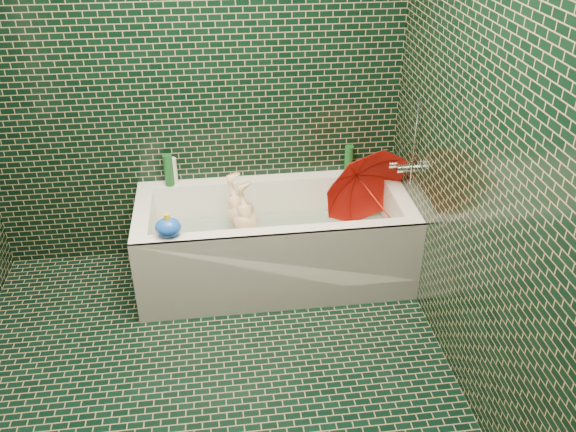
{
  "coord_description": "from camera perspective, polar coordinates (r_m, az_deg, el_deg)",
  "views": [
    {
      "loc": [
        0.11,
        -2.2,
        2.42
      ],
      "look_at": [
        0.51,
        0.82,
        0.57
      ],
      "focal_mm": 38.0,
      "sensor_mm": 36.0,
      "label": 1
    }
  ],
  "objects": [
    {
      "name": "faucet",
      "position": [
        3.79,
        11.02,
        4.93
      ],
      "size": [
        0.18,
        0.19,
        0.55
      ],
      "color": "silver",
      "rests_on": "wall_right"
    },
    {
      "name": "wall_back",
      "position": [
        3.79,
        -9.06,
        12.9
      ],
      "size": [
        2.8,
        0.0,
        2.8
      ],
      "primitive_type": "plane",
      "rotation": [
        1.57,
        0.0,
        0.0
      ],
      "color": "black",
      "rests_on": "floor"
    },
    {
      "name": "soap_bottle_b",
      "position": [
        4.17,
        8.3,
        4.29
      ],
      "size": [
        0.11,
        0.11,
        0.21
      ],
      "primitive_type": "imported",
      "rotation": [
        0.0,
        0.0,
        0.19
      ],
      "color": "#411F76",
      "rests_on": "bathtub"
    },
    {
      "name": "soap_bottle_c",
      "position": [
        4.17,
        9.08,
        4.19
      ],
      "size": [
        0.14,
        0.14,
        0.15
      ],
      "primitive_type": "imported",
      "rotation": [
        0.0,
        0.0,
        -0.27
      ],
      "color": "#154C20",
      "rests_on": "bathtub"
    },
    {
      "name": "child",
      "position": [
        3.89,
        -3.63,
        -1.61
      ],
      "size": [
        0.87,
        0.55,
        0.32
      ],
      "primitive_type": "imported",
      "rotation": [
        -1.41,
        0.0,
        -1.23
      ],
      "color": "beige",
      "rests_on": "bathtub"
    },
    {
      "name": "bottle_left_tall",
      "position": [
        3.96,
        -11.11,
        4.23
      ],
      "size": [
        0.08,
        0.08,
        0.21
      ],
      "primitive_type": "cylinder",
      "rotation": [
        0.0,
        0.0,
        0.38
      ],
      "color": "#154C20",
      "rests_on": "bathtub"
    },
    {
      "name": "bottle_left_short",
      "position": [
        3.99,
        -10.7,
        4.18
      ],
      "size": [
        0.07,
        0.07,
        0.18
      ],
      "primitive_type": "cylinder",
      "rotation": [
        0.0,
        0.0,
        0.37
      ],
      "color": "white",
      "rests_on": "bathtub"
    },
    {
      "name": "bottle_right_pump",
      "position": [
        4.11,
        9.05,
        5.04
      ],
      "size": [
        0.06,
        0.06,
        0.16
      ],
      "primitive_type": "cylinder",
      "rotation": [
        0.0,
        0.0,
        0.36
      ],
      "color": "silver",
      "rests_on": "bathtub"
    },
    {
      "name": "bath_mat",
      "position": [
        3.96,
        -1.25,
        -3.65
      ],
      "size": [
        1.35,
        0.47,
        0.01
      ],
      "primitive_type": "cube",
      "color": "#4CBD25",
      "rests_on": "bathtub"
    },
    {
      "name": "umbrella",
      "position": [
        3.82,
        8.08,
        1.69
      ],
      "size": [
        0.78,
        0.82,
        0.73
      ],
      "primitive_type": "imported",
      "rotation": [
        0.26,
        -0.21,
        0.26
      ],
      "color": "red",
      "rests_on": "bathtub"
    },
    {
      "name": "bath_toy",
      "position": [
        3.45,
        -11.15,
        -1.02
      ],
      "size": [
        0.16,
        0.13,
        0.14
      ],
      "rotation": [
        0.0,
        0.0,
        0.11
      ],
      "color": "blue",
      "rests_on": "bathtub"
    },
    {
      "name": "floor",
      "position": [
        3.27,
        -7.3,
        -16.76
      ],
      "size": [
        2.8,
        2.8,
        0.0
      ],
      "primitive_type": "plane",
      "color": "black",
      "rests_on": "ground"
    },
    {
      "name": "soap_bottle_a",
      "position": [
        4.16,
        9.24,
        4.14
      ],
      "size": [
        0.11,
        0.11,
        0.24
      ],
      "primitive_type": "imported",
      "rotation": [
        0.0,
        0.0,
        -0.22
      ],
      "color": "white",
      "rests_on": "bathtub"
    },
    {
      "name": "rubber_duck",
      "position": [
        4.08,
        6.5,
        4.5
      ],
      "size": [
        0.13,
        0.1,
        0.1
      ],
      "rotation": [
        0.0,
        0.0,
        0.26
      ],
      "color": "gold",
      "rests_on": "bathtub"
    },
    {
      "name": "bathtub",
      "position": [
        3.91,
        -1.23,
        -3.13
      ],
      "size": [
        1.7,
        0.75,
        0.55
      ],
      "color": "white",
      "rests_on": "floor"
    },
    {
      "name": "bottle_right_tall",
      "position": [
        4.06,
        5.7,
        5.25
      ],
      "size": [
        0.07,
        0.07,
        0.2
      ],
      "primitive_type": "cylinder",
      "rotation": [
        0.0,
        0.0,
        0.24
      ],
      "color": "#154C20",
      "rests_on": "bathtub"
    },
    {
      "name": "wall_right",
      "position": [
        2.76,
        18.87,
        4.4
      ],
      "size": [
        0.0,
        2.8,
        2.8
      ],
      "primitive_type": "plane",
      "rotation": [
        1.57,
        0.0,
        -1.57
      ],
      "color": "black",
      "rests_on": "floor"
    },
    {
      "name": "water",
      "position": [
        3.87,
        -1.28,
        -1.9
      ],
      "size": [
        1.48,
        0.53,
        0.0
      ],
      "primitive_type": "cube",
      "color": "silver",
      "rests_on": "bathtub"
    }
  ]
}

